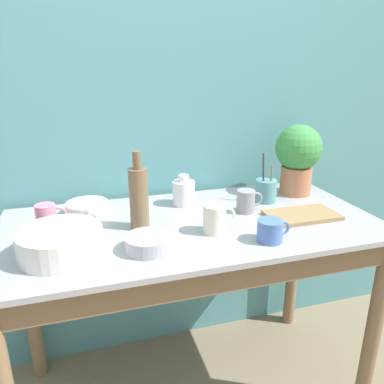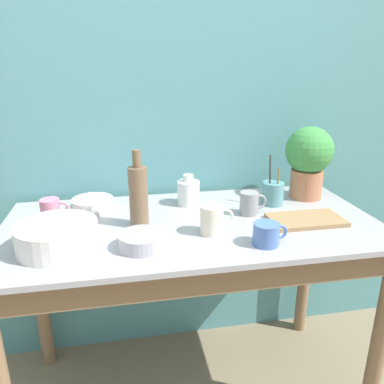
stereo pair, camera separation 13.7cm
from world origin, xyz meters
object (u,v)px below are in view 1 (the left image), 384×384
at_px(bowl_wash_large, 60,242).
at_px(mug_grey, 246,201).
at_px(mug_cream, 215,219).
at_px(bottle_tall, 139,197).
at_px(utensil_cup, 266,190).
at_px(mug_blue, 271,231).
at_px(bowl_small_enamel_white, 87,208).
at_px(tray_board, 302,215).
at_px(bowl_small_steel, 148,243).
at_px(potted_plant, 298,155).
at_px(bottle_short, 184,192).
at_px(mug_pink, 47,217).

distance_m(bowl_wash_large, mug_grey, 0.72).
bearing_deg(mug_grey, mug_cream, -141.85).
xyz_separation_m(bottle_tall, utensil_cup, (0.57, 0.12, -0.07)).
height_order(mug_blue, bowl_small_enamel_white, mug_blue).
height_order(bowl_wash_large, bowl_small_enamel_white, bowl_wash_large).
xyz_separation_m(utensil_cup, tray_board, (0.05, -0.20, -0.04)).
distance_m(mug_blue, bowl_small_enamel_white, 0.72).
bearing_deg(tray_board, bowl_small_steel, -171.18).
bearing_deg(mug_blue, potted_plant, 50.09).
xyz_separation_m(potted_plant, utensil_cup, (-0.18, -0.06, -0.13)).
distance_m(bowl_wash_large, bottle_tall, 0.31).
bearing_deg(potted_plant, bowl_wash_large, -162.81).
relative_size(bottle_short, mug_cream, 1.10).
height_order(mug_pink, bowl_small_enamel_white, mug_pink).
distance_m(mug_cream, mug_blue, 0.19).
bearing_deg(bowl_small_steel, bottle_tall, 89.09).
height_order(bottle_tall, bowl_small_enamel_white, bottle_tall).
relative_size(bottle_short, tray_board, 0.47).
distance_m(bottle_tall, mug_blue, 0.47).
xyz_separation_m(bottle_short, bowl_small_steel, (-0.22, -0.36, -0.03)).
bearing_deg(mug_grey, bowl_small_enamel_white, 165.16).
height_order(mug_pink, mug_cream, mug_cream).
relative_size(mug_pink, mug_blue, 0.91).
bearing_deg(potted_plant, utensil_cup, -162.18).
xyz_separation_m(bottle_tall, mug_grey, (0.43, 0.03, -0.07)).
bearing_deg(utensil_cup, mug_blue, -115.01).
distance_m(mug_grey, mug_blue, 0.27).
relative_size(potted_plant, mug_pink, 2.94).
relative_size(mug_blue, bowl_small_steel, 0.79).
distance_m(utensil_cup, tray_board, 0.21).
xyz_separation_m(bottle_short, mug_grey, (0.22, -0.15, -0.01)).
distance_m(mug_cream, bowl_small_enamel_white, 0.53).
height_order(potted_plant, mug_blue, potted_plant).
relative_size(potted_plant, bottle_short, 2.42).
bearing_deg(bowl_small_enamel_white, bottle_short, -1.32).
bearing_deg(bowl_wash_large, bottle_short, 33.57).
relative_size(bottle_tall, mug_grey, 2.63).
bearing_deg(tray_board, mug_blue, -145.42).
xyz_separation_m(mug_blue, bowl_small_steel, (-0.40, 0.05, -0.01)).
relative_size(bowl_wash_large, tray_board, 0.94).
xyz_separation_m(bottle_tall, mug_pink, (-0.32, 0.08, -0.07)).
distance_m(bowl_wash_large, mug_pink, 0.22).
distance_m(potted_plant, bottle_tall, 0.77).
bearing_deg(bottle_tall, bottle_short, 40.51).
relative_size(mug_blue, bowl_small_enamel_white, 0.71).
bearing_deg(tray_board, utensil_cup, 104.74).
distance_m(potted_plant, mug_pink, 1.08).
relative_size(mug_pink, bowl_small_enamel_white, 0.64).
bearing_deg(bottle_short, mug_pink, -168.67).
bearing_deg(tray_board, mug_grey, 148.38).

